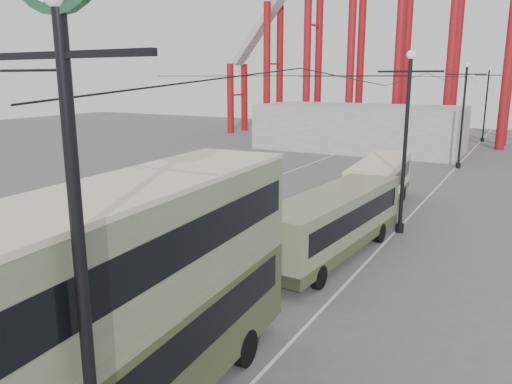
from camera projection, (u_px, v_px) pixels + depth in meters
The scene contains 11 objects.
ground at pixel (38, 374), 13.78m from camera, with size 160.00×160.00×0.00m, color #555558.
road_markings at pixel (301, 210), 30.96m from camera, with size 12.52×120.00×0.01m.
lamp_post_near at pixel (65, 88), 6.81m from camera, with size 3.20×0.44×10.80m.
lamp_post_mid at pixel (405, 144), 25.40m from camera, with size 3.20×0.44×9.32m.
lamp_post_far at pixel (463, 116), 44.14m from camera, with size 3.20×0.44×9.32m.
lamp_post_distant at pixel (486, 105), 62.87m from camera, with size 3.20×0.44×9.32m.
fairground_shed at pixel (359, 128), 56.09m from camera, with size 22.00×10.00×5.00m, color gray.
double_decker_bus at pixel (138, 292), 11.34m from camera, with size 3.48×10.92×5.78m.
single_decker_green at pixel (333, 221), 22.47m from camera, with size 3.25×10.79×3.01m.
single_decker_cream at pixel (380, 182), 31.00m from camera, with size 3.33×9.86×3.01m.
pedestrian at pixel (224, 282), 17.98m from camera, with size 0.59×0.39×1.62m, color black.
Camera 1 is at (11.27, -7.81, 8.00)m, focal length 35.00 mm.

